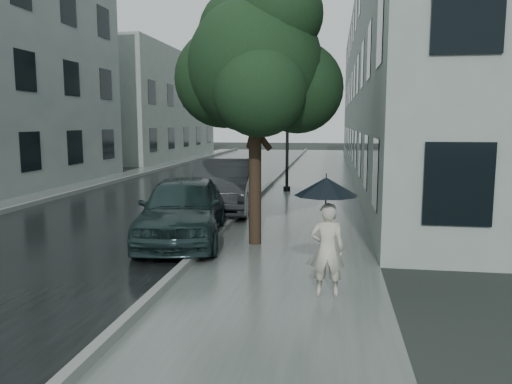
% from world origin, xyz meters
% --- Properties ---
extents(ground, '(120.00, 120.00, 0.00)m').
position_xyz_m(ground, '(0.00, 0.00, 0.00)').
color(ground, black).
rests_on(ground, ground).
extents(sidewalk, '(3.50, 60.00, 0.01)m').
position_xyz_m(sidewalk, '(0.25, 12.00, 0.00)').
color(sidewalk, slate).
rests_on(sidewalk, ground).
extents(kerb_near, '(0.15, 60.00, 0.15)m').
position_xyz_m(kerb_near, '(-1.57, 12.00, 0.07)').
color(kerb_near, slate).
rests_on(kerb_near, ground).
extents(asphalt_road, '(6.85, 60.00, 0.00)m').
position_xyz_m(asphalt_road, '(-5.08, 12.00, 0.00)').
color(asphalt_road, black).
rests_on(asphalt_road, ground).
extents(kerb_far, '(0.15, 60.00, 0.15)m').
position_xyz_m(kerb_far, '(-8.57, 12.00, 0.07)').
color(kerb_far, slate).
rests_on(kerb_far, ground).
extents(sidewalk_far, '(1.70, 60.00, 0.01)m').
position_xyz_m(sidewalk_far, '(-9.50, 12.00, 0.00)').
color(sidewalk_far, '#4C5451').
rests_on(sidewalk_far, ground).
extents(building_near, '(7.02, 36.00, 9.00)m').
position_xyz_m(building_near, '(5.47, 19.50, 4.50)').
color(building_near, gray).
rests_on(building_near, ground).
extents(building_far_b, '(7.02, 18.00, 8.00)m').
position_xyz_m(building_far_b, '(-13.77, 30.00, 4.00)').
color(building_far_b, gray).
rests_on(building_far_b, ground).
extents(pedestrian, '(0.54, 0.36, 1.46)m').
position_xyz_m(pedestrian, '(1.03, -0.17, 0.74)').
color(pedestrian, '#BAB7A3').
rests_on(pedestrian, sidewalk).
extents(umbrella, '(1.17, 1.17, 0.97)m').
position_xyz_m(umbrella, '(0.99, -0.13, 1.72)').
color(umbrella, black).
rests_on(umbrella, ground).
extents(street_tree, '(3.77, 3.42, 5.77)m').
position_xyz_m(street_tree, '(-0.60, 3.11, 3.93)').
color(street_tree, '#332619').
rests_on(street_tree, ground).
extents(lamp_post, '(0.83, 0.43, 5.37)m').
position_xyz_m(lamp_post, '(-0.84, 11.67, 3.06)').
color(lamp_post, black).
rests_on(lamp_post, ground).
extents(car_near, '(2.46, 4.62, 1.50)m').
position_xyz_m(car_near, '(-2.26, 2.99, 0.75)').
color(car_near, '#1A2C2C').
rests_on(car_near, ground).
extents(car_far, '(2.10, 4.91, 1.57)m').
position_xyz_m(car_far, '(-2.20, 7.08, 0.79)').
color(car_far, '#25272A').
rests_on(car_far, ground).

